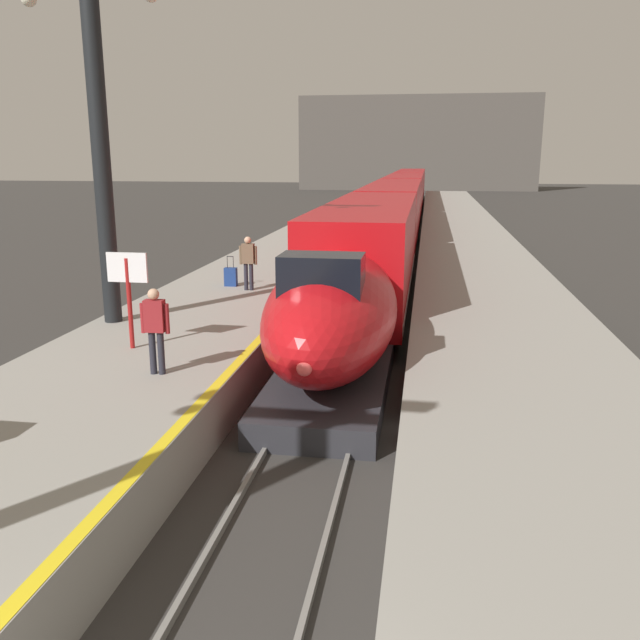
# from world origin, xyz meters

# --- Properties ---
(platform_left) EXTENTS (4.80, 110.00, 1.05)m
(platform_left) POSITION_xyz_m (-4.05, 24.75, 0.53)
(platform_left) COLOR gray
(platform_left) RESTS_ON ground
(platform_right) EXTENTS (4.80, 110.00, 1.05)m
(platform_right) POSITION_xyz_m (4.05, 24.75, 0.53)
(platform_right) COLOR gray
(platform_right) RESTS_ON ground
(platform_left_safety_stripe) EXTENTS (0.20, 107.80, 0.01)m
(platform_left_safety_stripe) POSITION_xyz_m (-1.77, 24.75, 1.05)
(platform_left_safety_stripe) COLOR yellow
(platform_left_safety_stripe) RESTS_ON platform_left
(rail_main_left) EXTENTS (0.08, 110.00, 0.12)m
(rail_main_left) POSITION_xyz_m (-0.75, 27.50, 0.06)
(rail_main_left) COLOR slate
(rail_main_left) RESTS_ON ground
(rail_main_right) EXTENTS (0.08, 110.00, 0.12)m
(rail_main_right) POSITION_xyz_m (0.75, 27.50, 0.06)
(rail_main_right) COLOR slate
(rail_main_right) RESTS_ON ground
(highspeed_train_main) EXTENTS (2.92, 75.58, 3.60)m
(highspeed_train_main) POSITION_xyz_m (0.00, 44.57, 1.97)
(highspeed_train_main) COLOR #B20F14
(highspeed_train_main) RESTS_ON ground
(station_column_mid) EXTENTS (4.00, 0.68, 8.63)m
(station_column_mid) POSITION_xyz_m (-5.90, 12.61, 6.28)
(station_column_mid) COLOR black
(station_column_mid) RESTS_ON platform_left
(passenger_near_edge) EXTENTS (0.57, 0.23, 1.69)m
(passenger_near_edge) POSITION_xyz_m (-3.52, 17.11, 2.04)
(passenger_near_edge) COLOR #23232D
(passenger_near_edge) RESTS_ON platform_left
(passenger_mid_platform) EXTENTS (0.57, 0.24, 1.69)m
(passenger_mid_platform) POSITION_xyz_m (-3.11, 8.75, 2.04)
(passenger_mid_platform) COLOR #23232D
(passenger_mid_platform) RESTS_ON platform_left
(passenger_far_waiting) EXTENTS (0.42, 0.44, 1.69)m
(passenger_far_waiting) POSITION_xyz_m (-2.27, 21.19, 2.04)
(passenger_far_waiting) COLOR #23232D
(passenger_far_waiting) RESTS_ON platform_left
(rolling_suitcase) EXTENTS (0.40, 0.22, 0.98)m
(rolling_suitcase) POSITION_xyz_m (-4.28, 17.67, 1.35)
(rolling_suitcase) COLOR navy
(rolling_suitcase) RESTS_ON platform_left
(departure_info_board) EXTENTS (0.90, 0.10, 2.12)m
(departure_info_board) POSITION_xyz_m (-4.37, 10.37, 2.56)
(departure_info_board) COLOR maroon
(departure_info_board) RESTS_ON platform_left
(terminus_back_wall) EXTENTS (36.00, 2.00, 14.00)m
(terminus_back_wall) POSITION_xyz_m (0.00, 102.00, 7.00)
(terminus_back_wall) COLOR #4C4742
(terminus_back_wall) RESTS_ON ground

